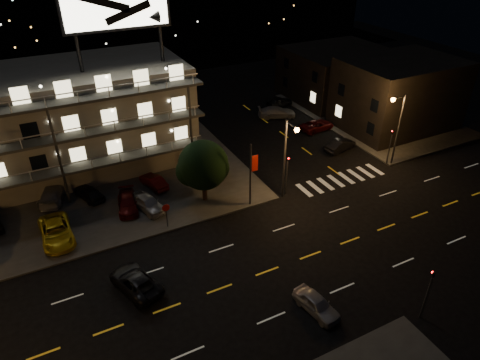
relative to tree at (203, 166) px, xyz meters
name	(u,v)px	position (x,y,z in m)	size (l,w,h in m)	color
ground	(244,280)	(-1.50, -11.02, -3.75)	(140.00, 140.00, 0.00)	black
curb_nw	(22,194)	(-15.50, 8.98, -3.67)	(44.00, 24.00, 0.15)	#353533
curb_ne	(371,114)	(28.50, 8.98, -3.67)	(16.00, 24.00, 0.15)	#353533
motel	(49,122)	(-11.44, 12.87, 1.60)	(28.00, 13.80, 18.10)	gray
side_bldg_front	(398,94)	(28.49, 4.98, 0.50)	(14.06, 10.00, 8.50)	black
side_bldg_back	(337,73)	(28.49, 16.98, -0.25)	(14.06, 12.00, 7.00)	black
streetlight_nc	(287,152)	(7.00, -3.08, 1.21)	(0.44, 1.92, 8.00)	#2D2D30
streetlight_ne	(397,123)	(20.64, -2.72, 1.21)	(1.92, 0.44, 8.00)	#2D2D30
signal_nw	(287,171)	(7.50, -2.52, -1.18)	(0.20, 0.27, 4.60)	#2D2D30
signal_sw	(429,290)	(7.50, -19.51, -1.18)	(0.20, 0.27, 4.60)	#2D2D30
signal_ne	(390,143)	(20.50, -2.52, -1.18)	(0.27, 0.20, 4.60)	#2D2D30
banner_north	(251,173)	(3.59, -2.62, -0.32)	(0.83, 0.16, 6.40)	#2D2D30
stop_sign	(166,212)	(-4.50, -2.45, -2.03)	(0.91, 0.11, 2.61)	#2D2D30
tree	(203,166)	(0.00, 0.00, 0.00)	(4.81, 4.63, 6.05)	black
lot_car_2	(56,232)	(-13.21, 0.12, -2.87)	(2.42, 5.24, 1.46)	gold
lot_car_3	(128,203)	(-6.85, 1.85, -2.98)	(1.72, 4.22, 1.23)	#540C0C
lot_car_4	(148,203)	(-5.24, 0.87, -2.90)	(1.65, 4.10, 1.40)	#96969C
lot_car_7	(53,193)	(-12.76, 6.48, -2.89)	(1.98, 4.88, 1.41)	#96969C
lot_car_8	(89,193)	(-9.70, 5.10, -2.95)	(1.52, 3.77, 1.28)	black
lot_car_9	(154,182)	(-3.62, 4.32, -2.98)	(1.30, 3.72, 1.23)	#540C0C
side_car_0	(340,145)	(18.06, 2.48, -3.08)	(1.42, 4.07, 1.34)	black
side_car_1	(317,125)	(18.94, 8.24, -3.11)	(2.12, 4.60, 1.28)	#540C0C
side_car_2	(277,112)	(16.52, 14.06, -3.02)	(2.04, 5.03, 1.46)	#96969C
side_car_3	(280,102)	(18.98, 17.35, -3.08)	(1.58, 3.92, 1.34)	black
road_car_east	(317,304)	(1.56, -15.84, -3.12)	(1.47, 3.66, 1.25)	#96969C
road_car_west	(135,281)	(-8.86, -8.19, -3.09)	(2.19, 4.74, 1.32)	black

